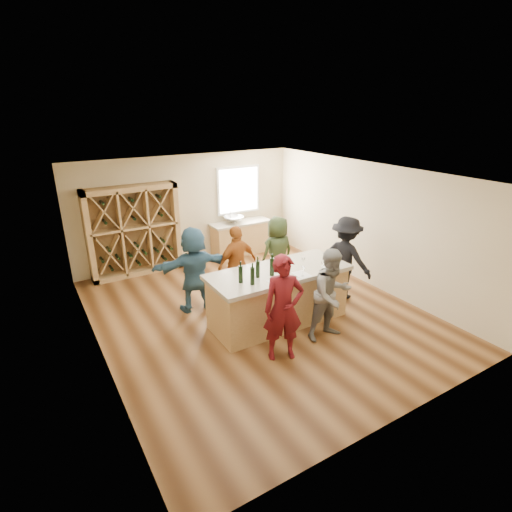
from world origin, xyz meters
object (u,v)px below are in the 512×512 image
wine_rack (134,231)px  person_far_left (194,269)px  sink (234,220)px  wine_bottle_b (252,276)px  tasting_counter_base (278,298)px  wine_bottle_a (241,274)px  person_near_left (283,308)px  wine_bottle_e (272,267)px  person_far_right (277,253)px  person_far_mid (237,264)px  wine_bottle_c (258,269)px  person_near_right (332,295)px  person_server (345,258)px

wine_rack → person_far_left: wine_rack is taller
person_far_left → wine_rack: bearing=-71.8°
sink → wine_bottle_b: 4.36m
wine_rack → tasting_counter_base: (1.68, -3.77, -0.60)m
wine_bottle_a → person_near_left: 1.00m
sink → wine_bottle_e: wine_bottle_e is taller
sink → wine_bottle_b: size_ratio=1.72×
person_far_right → tasting_counter_base: bearing=54.9°
sink → wine_bottle_a: bearing=-116.5°
wine_bottle_e → person_far_mid: person_far_mid is taller
wine_bottle_e → person_far_mid: (0.02, 1.36, -0.42)m
tasting_counter_base → person_far_right: size_ratio=1.55×
wine_bottle_c → person_near_left: 1.00m
person_near_left → person_far_left: size_ratio=1.03×
sink → wine_bottle_e: size_ratio=1.62×
wine_rack → wine_bottle_c: size_ratio=6.96×
person_far_right → person_near_right: bearing=78.9°
wine_bottle_a → wine_bottle_e: 0.64m
person_far_mid → person_far_left: (-0.94, 0.07, 0.06)m
wine_rack → person_far_left: bearing=-78.2°
person_near_right → wine_bottle_b: bearing=152.5°
person_far_right → wine_rack: bearing=-46.4°
person_server → person_near_left: bearing=96.7°
person_near_right → sink: bearing=84.2°
person_far_right → wine_bottle_c: bearing=43.3°
wine_bottle_e → wine_bottle_b: bearing=-162.9°
wine_bottle_b → person_far_right: 2.27m
person_far_right → person_far_left: bearing=-2.2°
wine_rack → wine_bottle_c: (1.17, -3.84, 0.14)m
wine_rack → wine_bottle_c: bearing=-73.0°
wine_bottle_b → person_far_right: bearing=44.9°
person_near_left → person_far_mid: 2.27m
sink → person_server: size_ratio=0.30×
tasting_counter_base → person_far_right: person_far_right is taller
person_near_right → person_far_right: bearing=81.7°
wine_bottle_c → person_far_right: bearing=45.4°
person_near_left → person_far_mid: (0.37, 2.24, -0.08)m
wine_bottle_a → person_far_right: bearing=39.3°
wine_bottle_a → wine_bottle_c: (0.37, 0.04, 0.00)m
wine_bottle_a → person_near_right: 1.65m
person_near_right → wine_bottle_e: bearing=132.7°
wine_bottle_a → wine_bottle_b: (0.14, -0.17, 0.00)m
person_server → person_far_left: size_ratio=1.03×
person_far_mid → wine_bottle_a: bearing=54.4°
person_near_left → person_far_mid: size_ratio=1.10×
wine_bottle_c → person_far_right: (1.35, 1.37, -0.40)m
tasting_counter_base → wine_bottle_c: 0.90m
person_near_left → person_far_right: bearing=78.5°
wine_bottle_b → wine_bottle_c: bearing=42.1°
sink → wine_bottle_a: (-1.90, -3.81, 0.22)m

